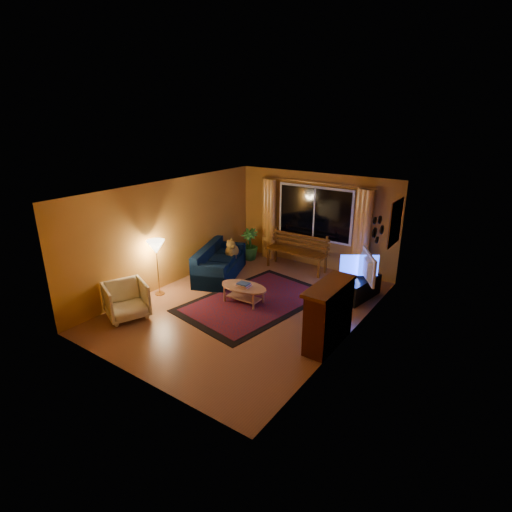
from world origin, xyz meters
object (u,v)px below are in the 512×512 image
Objects in this scene: coffee_table at (244,294)px; armchair at (126,299)px; tv_console at (361,289)px; sofa at (220,262)px; bench at (296,260)px; floor_lamp at (158,268)px.

armchair is at bearing -129.95° from coffee_table.
coffee_table is at bearing -130.52° from tv_console.
armchair reaches higher than sofa.
sofa is 1.78× the size of coffee_table.
armchair is 2.44m from coffee_table.
bench is 2.03m from sofa.
armchair is 0.63× the size of floor_lamp.
bench is 2.17m from tv_console.
tv_console reaches higher than coffee_table.
floor_lamp is (-1.80, -3.13, 0.38)m from bench.
coffee_table is at bearing 22.34° from floor_lamp.
floor_lamp reaches higher than tv_console.
armchair is at bearing -110.39° from bench.
coffee_table is at bearing -17.11° from armchair.
floor_lamp is 1.15× the size of tv_console.
tv_console is (3.40, 0.83, -0.16)m from sofa.
floor_lamp is at bearing -127.33° from sofa.
coffee_table is (1.84, 0.75, -0.44)m from floor_lamp.
bench is 1.53× the size of coffee_table.
coffee_table is 2.63m from tv_console.
armchair reaches higher than bench.
sofa is at bearing 74.27° from floor_lamp.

